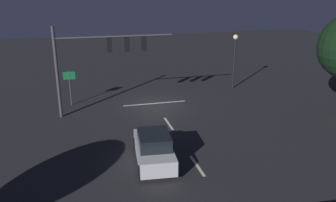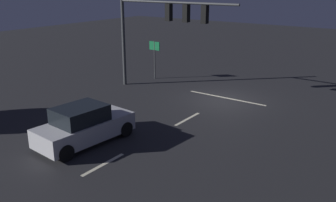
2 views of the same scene
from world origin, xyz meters
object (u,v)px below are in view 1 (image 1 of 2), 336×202
Objects in this scene: street_lamp_left_kerb at (235,51)px; route_sign at (70,81)px; car_approaching at (154,148)px; traffic_signal_assembly at (101,53)px.

street_lamp_left_kerb is 14.32m from route_sign.
car_approaching is 11.52m from route_sign.
traffic_signal_assembly is at bearing 133.94° from route_sign.
route_sign is (2.34, -2.43, -2.49)m from traffic_signal_assembly.
street_lamp_left_kerb reaches higher than route_sign.
traffic_signal_assembly is 1.84× the size of car_approaching.
car_approaching is 15.68m from street_lamp_left_kerb.
traffic_signal_assembly reaches higher than car_approaching.
traffic_signal_assembly is at bearing -76.61° from car_approaching.
street_lamp_left_kerb is at bearing -174.96° from route_sign.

